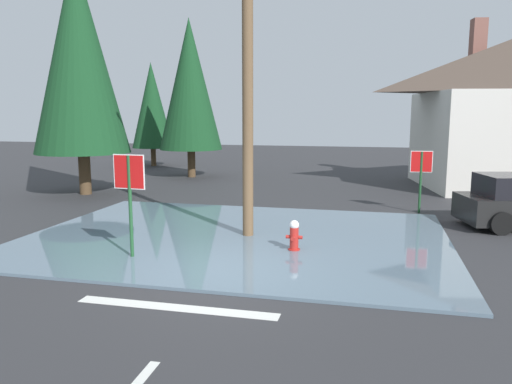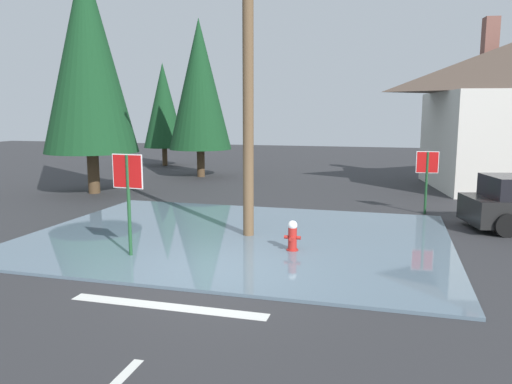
# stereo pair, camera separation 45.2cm
# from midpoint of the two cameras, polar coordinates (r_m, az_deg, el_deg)

# --- Properties ---
(ground_plane) EXTENTS (80.00, 80.00, 0.10)m
(ground_plane) POSITION_cam_midpoint_polar(r_m,az_deg,el_deg) (10.51, -3.47, -9.39)
(ground_plane) COLOR #2D2D30
(flood_puddle) EXTENTS (10.83, 8.17, 0.07)m
(flood_puddle) POSITION_cam_midpoint_polar(r_m,az_deg,el_deg) (13.23, -1.22, -5.12)
(flood_puddle) COLOR slate
(flood_puddle) RESTS_ON ground
(lane_stop_bar) EXTENTS (3.56, 0.30, 0.01)m
(lane_stop_bar) POSITION_cam_midpoint_polar(r_m,az_deg,el_deg) (8.82, -8.64, -12.79)
(lane_stop_bar) COLOR silver
(lane_stop_bar) RESTS_ON ground
(stop_sign_near) EXTENTS (0.77, 0.09, 2.37)m
(stop_sign_near) POSITION_cam_midpoint_polar(r_m,az_deg,el_deg) (11.40, -13.31, 0.88)
(stop_sign_near) COLOR #1E4C28
(stop_sign_near) RESTS_ON ground
(fire_hydrant) EXTENTS (0.39, 0.34, 0.78)m
(fire_hydrant) POSITION_cam_midpoint_polar(r_m,az_deg,el_deg) (11.80, 5.28, -5.15)
(fire_hydrant) COLOR #AD231E
(fire_hydrant) RESTS_ON ground
(utility_pole) EXTENTS (1.60, 0.28, 9.66)m
(utility_pole) POSITION_cam_midpoint_polar(r_m,az_deg,el_deg) (13.00, 0.12, 16.74)
(utility_pole) COLOR brown
(utility_pole) RESTS_ON ground
(stop_sign_far) EXTENTS (0.70, 0.09, 2.05)m
(stop_sign_far) POSITION_cam_midpoint_polar(r_m,az_deg,el_deg) (17.09, 19.66, 2.39)
(stop_sign_far) COLOR #1E4C28
(stop_sign_far) RESTS_ON ground
(pine_tree_tall_left) EXTENTS (2.52, 2.52, 6.30)m
(pine_tree_tall_left) POSITION_cam_midpoint_polar(r_m,az_deg,el_deg) (31.69, -10.12, 9.69)
(pine_tree_tall_left) COLOR #4C3823
(pine_tree_tall_left) RESTS_ON ground
(pine_tree_mid_left) EXTENTS (3.73, 3.73, 9.33)m
(pine_tree_mid_left) POSITION_cam_midpoint_polar(r_m,az_deg,el_deg) (21.38, -18.09, 14.56)
(pine_tree_mid_left) COLOR #4C3823
(pine_tree_mid_left) RESTS_ON ground
(pine_tree_short_left) EXTENTS (3.17, 3.17, 7.91)m
(pine_tree_short_left) POSITION_cam_midpoint_polar(r_m,az_deg,el_deg) (25.79, -5.96, 12.07)
(pine_tree_short_left) COLOR #4C3823
(pine_tree_short_left) RESTS_ON ground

